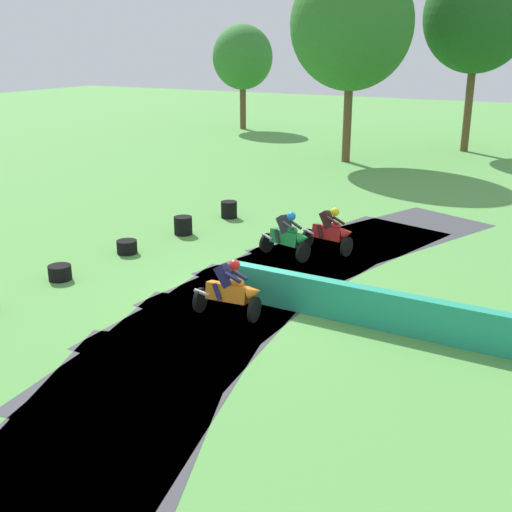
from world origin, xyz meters
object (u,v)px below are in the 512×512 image
Objects in this scene: motorcycle_lead_red at (330,231)px; tire_stack_far at (60,273)px; tire_stack_mid_b at (127,247)px; tire_stack_mid_a at (183,225)px; motorcycle_chase_green at (288,236)px; motorcycle_trailing_orange at (230,290)px; tire_stack_near at (229,210)px.

tire_stack_far is at bearing -133.46° from motorcycle_lead_red.
tire_stack_mid_b is 2.65m from tire_stack_far.
tire_stack_mid_b is (-5.32, -3.09, -0.46)m from motorcycle_lead_red.
motorcycle_lead_red reaches higher than tire_stack_mid_a.
motorcycle_lead_red is 5.04m from tire_stack_mid_a.
motorcycle_chase_green is 4.58m from motorcycle_trailing_orange.
motorcycle_lead_red reaches higher than tire_stack_far.
motorcycle_lead_red is 2.86× the size of tire_stack_near.
motorcycle_chase_green is 4.92m from tire_stack_near.
tire_stack_mid_a is at bearing 85.04° from tire_stack_far.
motorcycle_trailing_orange reaches higher than tire_stack_mid_a.
tire_stack_near is 7.71m from tire_stack_far.
tire_stack_mid_a is at bearing 82.35° from tire_stack_mid_b.
motorcycle_trailing_orange is at bearing -58.75° from tire_stack_near.
tire_stack_far is (-4.54, -4.64, -0.46)m from motorcycle_chase_green.
motorcycle_lead_red is 2.79× the size of tire_stack_far.
motorcycle_chase_green is at bearing -129.27° from motorcycle_lead_red.
tire_stack_mid_a reaches higher than tire_stack_far.
motorcycle_lead_red is 1.00× the size of motorcycle_chase_green.
tire_stack_mid_a is at bearing 133.96° from motorcycle_trailing_orange.
tire_stack_near is (-4.59, 7.56, -0.36)m from motorcycle_trailing_orange.
tire_stack_near is 0.97× the size of tire_stack_far.
motorcycle_trailing_orange is 2.80× the size of tire_stack_near.
tire_stack_near is 0.99× the size of tire_stack_mid_a.
motorcycle_trailing_orange is at bearing -26.09° from tire_stack_mid_b.
motorcycle_chase_green is at bearing 24.20° from tire_stack_mid_b.
tire_stack_mid_b is at bearing -155.80° from motorcycle_chase_green.
tire_stack_far is (-5.44, -5.74, -0.46)m from motorcycle_lead_red.
tire_stack_mid_a is 0.98× the size of tire_stack_mid_b.
tire_stack_near is 2.57m from tire_stack_mid_a.
motorcycle_chase_green is at bearing 45.62° from tire_stack_far.
motorcycle_lead_red is at bearing -22.28° from tire_stack_near.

